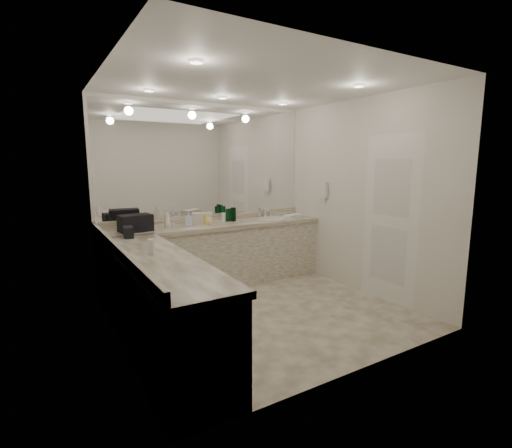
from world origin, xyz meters
TOP-DOWN VIEW (x-y plane):
  - floor at (0.00, 0.00)m, footprint 3.20×3.20m
  - ceiling at (0.00, 0.00)m, footprint 3.20×3.20m
  - wall_back at (0.00, 1.50)m, footprint 3.20×0.02m
  - wall_left at (-1.60, 0.00)m, footprint 0.02×3.00m
  - wall_right at (1.60, 0.00)m, footprint 0.02×3.00m
  - vanity_back_base at (0.00, 1.20)m, footprint 3.20×0.60m
  - vanity_back_top at (0.00, 1.19)m, footprint 3.20×0.64m
  - vanity_left_base at (-1.30, -0.30)m, footprint 0.60×2.40m
  - vanity_left_top at (-1.29, -0.30)m, footprint 0.64×2.42m
  - backsplash_back at (0.00, 1.48)m, footprint 3.20×0.04m
  - backsplash_left at (-1.58, 0.00)m, footprint 0.04×3.00m
  - mirror_back at (0.00, 1.49)m, footprint 3.12×0.01m
  - mirror_left at (-1.59, 0.00)m, footprint 0.01×2.92m
  - sink at (0.95, 1.20)m, footprint 0.44×0.44m
  - faucet at (0.95, 1.41)m, footprint 0.24×0.16m
  - wall_phone at (1.56, 0.70)m, footprint 0.06×0.10m
  - door at (1.59, -0.50)m, footprint 0.02×0.82m
  - black_toiletry_bag at (-1.14, 1.16)m, footprint 0.42×0.29m
  - black_bag_spill at (-1.30, 0.82)m, footprint 0.14×0.24m
  - cream_cosmetic_case at (-0.19, 1.28)m, footprint 0.33×0.27m
  - hand_towel at (1.30, 1.13)m, footprint 0.28×0.21m
  - lotion_left at (-1.30, -0.14)m, footprint 0.07×0.07m
  - soap_bottle_a at (-0.70, 1.25)m, footprint 0.10×0.10m
  - soap_bottle_b at (-0.42, 1.19)m, footprint 0.12×0.12m
  - soap_bottle_c at (-0.13, 1.19)m, footprint 0.14×0.14m
  - green_bottle_0 at (0.23, 1.30)m, footprint 0.07×0.07m
  - green_bottle_1 at (0.29, 1.24)m, footprint 0.06×0.06m
  - green_bottle_2 at (0.31, 1.27)m, footprint 0.07×0.07m
  - green_bottle_3 at (0.32, 1.34)m, footprint 0.07×0.07m
  - amenity_bottle_0 at (-0.17, 1.17)m, footprint 0.05×0.05m
  - amenity_bottle_1 at (0.15, 1.29)m, footprint 0.06×0.06m
  - amenity_bottle_2 at (-0.65, 1.17)m, footprint 0.04×0.04m
  - amenity_bottle_3 at (-1.05, 1.30)m, footprint 0.04×0.04m
  - amenity_bottle_4 at (-1.22, 1.14)m, footprint 0.05×0.05m

SIDE VIEW (x-z plane):
  - floor at x=0.00m, z-range 0.00..0.00m
  - vanity_back_base at x=0.00m, z-range 0.00..0.84m
  - vanity_left_base at x=-1.30m, z-range 0.00..0.84m
  - vanity_back_top at x=0.00m, z-range 0.84..0.90m
  - vanity_left_top at x=-1.29m, z-range 0.84..0.90m
  - sink at x=0.95m, z-range 0.88..0.91m
  - hand_towel at x=1.30m, z-range 0.90..0.94m
  - amenity_bottle_2 at x=-0.65m, z-range 0.90..0.96m
  - amenity_bottle_4 at x=-1.22m, z-range 0.90..0.96m
  - backsplash_back at x=0.00m, z-range 0.90..1.00m
  - backsplash_left at x=-1.58m, z-range 0.90..1.00m
  - amenity_bottle_3 at x=-1.05m, z-range 0.90..1.01m
  - black_bag_spill at x=-1.30m, z-range 0.90..1.02m
  - amenity_bottle_1 at x=0.15m, z-range 0.90..1.03m
  - faucet at x=0.95m, z-range 0.90..1.04m
  - amenity_bottle_0 at x=-0.17m, z-range 0.90..1.05m
  - lotion_left at x=-1.30m, z-range 0.90..1.05m
  - soap_bottle_c at x=-0.13m, z-range 0.90..1.06m
  - cream_cosmetic_case at x=-0.19m, z-range 0.90..1.06m
  - green_bottle_0 at x=0.23m, z-range 0.90..1.08m
  - green_bottle_3 at x=0.32m, z-range 0.90..1.08m
  - green_bottle_2 at x=0.31m, z-range 0.90..1.10m
  - soap_bottle_b at x=-0.42m, z-range 0.90..1.10m
  - green_bottle_1 at x=0.29m, z-range 0.90..1.11m
  - black_toiletry_bag at x=-1.14m, z-range 0.90..1.12m
  - soap_bottle_a at x=-0.70m, z-range 0.90..1.13m
  - door at x=1.59m, z-range 0.00..2.10m
  - wall_back at x=0.00m, z-range 0.00..2.60m
  - wall_left at x=-1.60m, z-range 0.00..2.60m
  - wall_right at x=1.60m, z-range 0.00..2.60m
  - wall_phone at x=1.56m, z-range 1.23..1.47m
  - mirror_back at x=0.00m, z-range 1.00..2.55m
  - mirror_left at x=-1.59m, z-range 1.00..2.55m
  - ceiling at x=0.00m, z-range 2.60..2.60m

